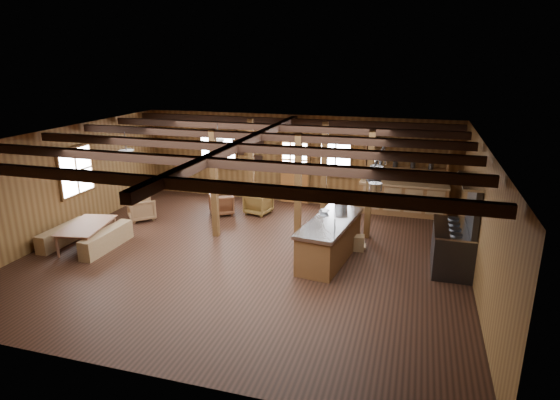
% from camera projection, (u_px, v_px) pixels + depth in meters
% --- Properties ---
extents(room, '(10.04, 9.04, 2.84)m').
position_uv_depth(room, '(245.00, 199.00, 10.64)').
color(room, black).
rests_on(room, ground).
extents(ceiling_joists, '(9.80, 8.82, 0.18)m').
position_uv_depth(ceiling_joists, '(246.00, 142.00, 10.43)').
color(ceiling_joists, black).
rests_on(ceiling_joists, ceiling).
extents(timber_posts, '(3.95, 2.35, 2.80)m').
position_uv_depth(timber_posts, '(291.00, 179.00, 12.41)').
color(timber_posts, '#4A2F15').
rests_on(timber_posts, floor).
extents(back_door, '(1.02, 0.08, 2.15)m').
position_uv_depth(back_door, '(294.00, 176.00, 14.87)').
color(back_door, brown).
rests_on(back_door, floor).
extents(window_back_left, '(1.32, 0.06, 1.32)m').
position_uv_depth(window_back_left, '(218.00, 149.00, 15.38)').
color(window_back_left, white).
rests_on(window_back_left, wall_back).
extents(window_back_right, '(1.02, 0.06, 1.32)m').
position_uv_depth(window_back_right, '(336.00, 156.00, 14.32)').
color(window_back_right, white).
rests_on(window_back_right, wall_back).
extents(window_left, '(0.14, 1.24, 1.32)m').
position_uv_depth(window_left, '(76.00, 171.00, 12.39)').
color(window_left, white).
rests_on(window_left, wall_back).
extents(notice_boards, '(1.08, 0.03, 0.90)m').
position_uv_depth(notice_boards, '(250.00, 150.00, 15.06)').
color(notice_boards, silver).
rests_on(notice_boards, wall_back).
extents(back_counter, '(2.55, 0.60, 2.45)m').
position_uv_depth(back_counter, '(403.00, 195.00, 13.80)').
color(back_counter, brown).
rests_on(back_counter, floor).
extents(pendant_lamps, '(1.86, 2.36, 0.66)m').
position_uv_depth(pendant_lamps, '(175.00, 149.00, 11.92)').
color(pendant_lamps, '#313133').
rests_on(pendant_lamps, ceiling).
extents(pot_rack, '(0.37, 3.00, 0.44)m').
position_uv_depth(pot_rack, '(379.00, 167.00, 9.80)').
color(pot_rack, '#313133').
rests_on(pot_rack, ceiling).
extents(kitchen_island, '(1.21, 2.60, 1.20)m').
position_uv_depth(kitchen_island, '(330.00, 240.00, 10.73)').
color(kitchen_island, brown).
rests_on(kitchen_island, floor).
extents(step_stool, '(0.44, 0.33, 0.37)m').
position_uv_depth(step_stool, '(356.00, 243.00, 11.31)').
color(step_stool, olive).
rests_on(step_stool, floor).
extents(commercial_range, '(0.85, 1.66, 2.04)m').
position_uv_depth(commercial_range, '(455.00, 241.00, 10.19)').
color(commercial_range, '#313133').
rests_on(commercial_range, floor).
extents(dining_table, '(1.20, 1.76, 0.57)m').
position_uv_depth(dining_table, '(89.00, 236.00, 11.50)').
color(dining_table, brown).
rests_on(dining_table, floor).
extents(bench_wall, '(0.31, 1.63, 0.45)m').
position_uv_depth(bench_wall, '(64.00, 235.00, 11.72)').
color(bench_wall, olive).
rests_on(bench_wall, floor).
extents(bench_aisle, '(0.32, 1.72, 0.47)m').
position_uv_depth(bench_aisle, '(107.00, 240.00, 11.38)').
color(bench_aisle, olive).
rests_on(bench_aisle, floor).
extents(armchair_a, '(0.93, 0.93, 0.62)m').
position_uv_depth(armchair_a, '(221.00, 204.00, 13.88)').
color(armchair_a, '#5B311B').
rests_on(armchair_a, floor).
extents(armchair_b, '(0.81, 0.83, 0.64)m').
position_uv_depth(armchair_b, '(259.00, 203.00, 13.92)').
color(armchair_b, brown).
rests_on(armchair_b, floor).
extents(armchair_c, '(0.98, 0.98, 0.64)m').
position_uv_depth(armchair_c, '(142.00, 209.00, 13.42)').
color(armchair_c, olive).
rests_on(armchair_c, floor).
extents(counter_pot, '(0.32, 0.32, 0.19)m').
position_uv_depth(counter_pot, '(341.00, 204.00, 11.47)').
color(counter_pot, '#BABDC2').
rests_on(counter_pot, kitchen_island).
extents(bowl, '(0.28, 0.28, 0.06)m').
position_uv_depth(bowl, '(324.00, 212.00, 11.12)').
color(bowl, silver).
rests_on(bowl, kitchen_island).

